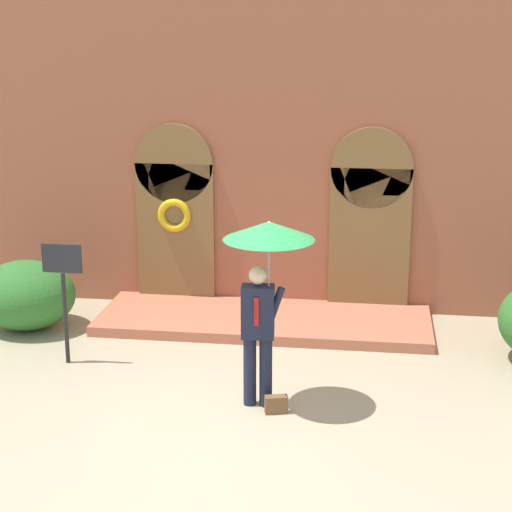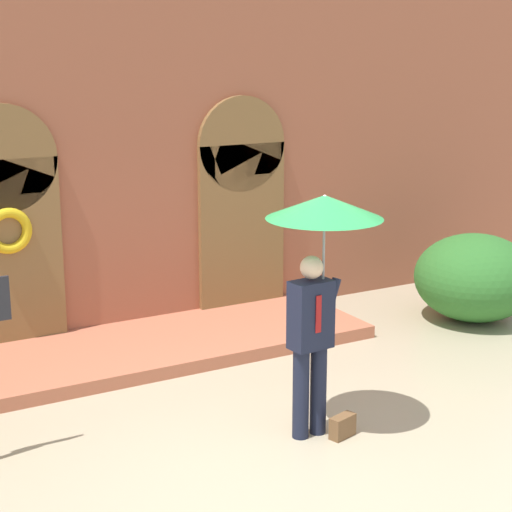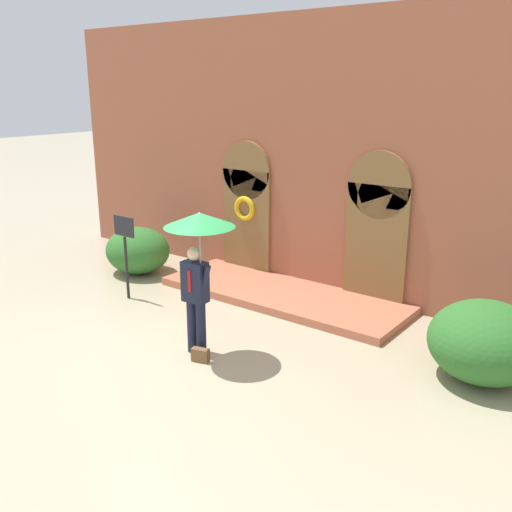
{
  "view_description": "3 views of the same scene",
  "coord_description": "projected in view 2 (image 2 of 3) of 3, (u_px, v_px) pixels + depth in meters",
  "views": [
    {
      "loc": [
        1.66,
        -9.56,
        4.64
      ],
      "look_at": [
        0.04,
        1.86,
        1.46
      ],
      "focal_mm": 60.0,
      "sensor_mm": 36.0,
      "label": 1
    },
    {
      "loc": [
        -3.93,
        -6.26,
        3.69
      ],
      "look_at": [
        0.46,
        1.51,
        1.49
      ],
      "focal_mm": 60.0,
      "sensor_mm": 36.0,
      "label": 2
    },
    {
      "loc": [
        6.21,
        -6.0,
        4.2
      ],
      "look_at": [
        0.5,
        1.51,
        1.37
      ],
      "focal_mm": 40.0,
      "sensor_mm": 36.0,
      "label": 3
    }
  ],
  "objects": [
    {
      "name": "handbag",
      "position": [
        343.0,
        426.0,
        8.27
      ],
      "size": [
        0.3,
        0.19,
        0.22
      ],
      "primitive_type": "cube",
      "rotation": [
        0.0,
        0.0,
        0.28
      ],
      "color": "brown",
      "rests_on": "ground"
    },
    {
      "name": "shrub_right",
      "position": [
        475.0,
        277.0,
        11.74
      ],
      "size": [
        1.66,
        1.66,
        1.2
      ],
      "primitive_type": "ellipsoid",
      "color": "#2D6B28",
      "rests_on": "ground"
    },
    {
      "name": "building_facade",
      "position": [
        123.0,
        127.0,
        10.92
      ],
      "size": [
        14.0,
        2.3,
        5.6
      ],
      "color": "#9E563D",
      "rests_on": "ground"
    },
    {
      "name": "ground_plane",
      "position": [
        292.0,
        449.0,
        8.05
      ],
      "size": [
        80.0,
        80.0,
        0.0
      ],
      "primitive_type": "plane",
      "color": "tan"
    },
    {
      "name": "person_with_umbrella",
      "position": [
        321.0,
        243.0,
        7.93
      ],
      "size": [
        1.1,
        1.1,
        2.36
      ],
      "color": "#191E33",
      "rests_on": "ground"
    }
  ]
}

